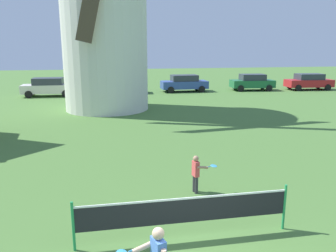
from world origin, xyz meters
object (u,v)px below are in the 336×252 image
(parked_car_cream, at_px, (48,87))
(parked_car_red, at_px, (309,81))
(windmill, at_px, (103,2))
(tennis_net, at_px, (185,211))
(player_far, at_px, (196,172))
(parked_car_green, at_px, (252,82))
(parked_car_blue, at_px, (184,83))
(parked_car_black, at_px, (119,84))

(parked_car_cream, xyz_separation_m, parked_car_red, (24.47, -0.04, 0.00))
(windmill, bearing_deg, tennis_net, -84.95)
(windmill, xyz_separation_m, parked_car_cream, (-4.88, 7.11, -6.09))
(player_far, bearing_deg, parked_car_green, 62.19)
(windmill, bearing_deg, parked_car_green, 28.77)
(parked_car_blue, bearing_deg, tennis_net, -103.21)
(windmill, relative_size, player_far, 13.11)
(parked_car_blue, distance_m, parked_car_green, 6.69)
(windmill, relative_size, parked_car_black, 3.27)
(tennis_net, xyz_separation_m, parked_car_blue, (5.76, 24.53, 0.13))
(windmill, bearing_deg, parked_car_blue, 47.71)
(player_far, relative_size, parked_car_black, 0.25)
(player_far, relative_size, parked_car_blue, 0.26)
(player_far, distance_m, parked_car_red, 27.41)
(parked_car_blue, bearing_deg, windmill, -132.29)
(parked_car_cream, bearing_deg, parked_car_red, -0.09)
(player_far, bearing_deg, parked_car_blue, 77.65)
(parked_car_black, bearing_deg, parked_car_cream, -172.61)
(player_far, distance_m, parked_car_black, 22.18)
(windmill, bearing_deg, parked_car_black, 81.53)
(parked_car_blue, distance_m, parked_car_red, 12.40)
(tennis_net, bearing_deg, parked_car_red, 52.54)
(parked_car_cream, bearing_deg, parked_car_black, 7.39)
(tennis_net, bearing_deg, parked_car_blue, 76.79)
(tennis_net, distance_m, parked_car_red, 29.81)
(parked_car_blue, bearing_deg, player_far, -102.35)
(windmill, xyz_separation_m, parked_car_blue, (7.22, 7.94, -6.09))
(tennis_net, height_order, parked_car_black, parked_car_black)
(player_far, distance_m, parked_car_cream, 22.55)
(player_far, xyz_separation_m, parked_car_cream, (-7.25, 21.36, 0.17))
(player_far, relative_size, parked_car_green, 0.27)
(parked_car_black, relative_size, parked_car_red, 0.99)
(windmill, distance_m, tennis_net, 17.78)
(tennis_net, bearing_deg, parked_car_black, 90.68)
(parked_car_blue, height_order, parked_car_red, same)
(tennis_net, relative_size, parked_car_black, 1.06)
(parked_car_cream, distance_m, parked_car_black, 6.10)
(tennis_net, distance_m, parked_car_cream, 24.53)
(player_far, xyz_separation_m, parked_car_red, (17.23, 21.32, 0.17))
(parked_car_green, distance_m, parked_car_red, 5.71)
(tennis_net, distance_m, parked_car_black, 24.49)
(parked_car_blue, height_order, parked_car_green, same)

